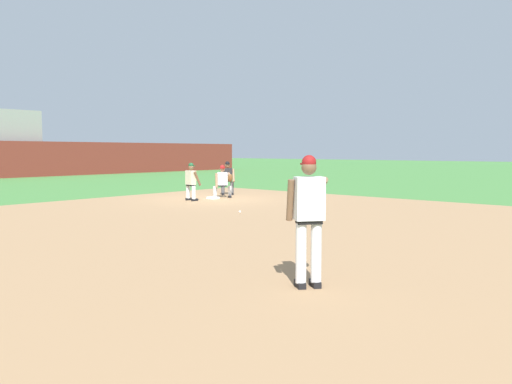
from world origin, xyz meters
name	(u,v)px	position (x,y,z in m)	size (l,w,h in m)	color
ground_plane	(213,199)	(0.00, 0.00, 0.00)	(160.00, 160.00, 0.00)	#47843D
infield_dirt_patch	(238,222)	(-4.07, -5.13, 0.00)	(18.00, 18.00, 0.01)	#A87F56
first_base_bag	(213,198)	(0.00, 0.00, 0.04)	(0.38, 0.38, 0.09)	white
baseball	(240,212)	(-2.58, -3.83, 0.04)	(0.07, 0.07, 0.07)	white
pitcher	(309,213)	(-8.11, -10.24, 1.06)	(0.85, 0.54, 1.86)	black
first_baseman	(223,180)	(0.57, -0.01, 0.73)	(0.71, 1.09, 1.34)	black
baserunner	(191,180)	(-1.01, 0.16, 0.79)	(0.50, 0.63, 1.46)	black
umpire	(227,177)	(1.72, 0.86, 0.79)	(0.68, 0.66, 1.46)	black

